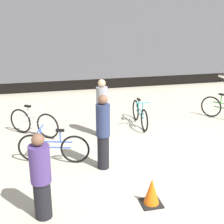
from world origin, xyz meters
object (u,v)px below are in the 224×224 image
object	(u,v)px
freight_train	(108,22)
bicycle_silver	(34,123)
bicycle_teal	(140,114)
traffic_cone	(152,192)
person_in_navy	(103,132)
bicycle_blue	(53,148)
person_in_purple	(41,177)
person_in_grey	(102,108)

from	to	relation	value
freight_train	bicycle_silver	bearing A→B (deg)	-119.91
bicycle_teal	traffic_cone	xyz separation A→B (m)	(-1.08, -4.15, -0.11)
freight_train	person_in_navy	xyz separation A→B (m)	(-1.99, -8.65, -2.04)
bicycle_blue	bicycle_teal	xyz separation A→B (m)	(2.83, 1.97, -0.01)
freight_train	person_in_purple	xyz separation A→B (m)	(-3.41, -10.21, -2.14)
person_in_grey	traffic_cone	xyz separation A→B (m)	(0.27, -3.53, -0.61)
freight_train	traffic_cone	world-z (taller)	freight_train
person_in_purple	bicycle_blue	bearing A→B (deg)	-171.06
bicycle_silver	traffic_cone	distance (m)	4.59
bicycle_silver	person_in_grey	distance (m)	2.07
bicycle_silver	bicycle_teal	size ratio (longest dim) A/B	0.82
freight_train	person_in_purple	size ratio (longest dim) A/B	25.57
bicycle_blue	traffic_cone	world-z (taller)	bicycle_blue
person_in_purple	traffic_cone	xyz separation A→B (m)	(2.04, -0.07, -0.56)
bicycle_blue	person_in_navy	bearing A→B (deg)	-26.06
freight_train	bicycle_silver	distance (m)	7.66
bicycle_teal	person_in_navy	xyz separation A→B (m)	(-1.70, -2.52, 0.54)
traffic_cone	person_in_navy	bearing A→B (deg)	110.88
bicycle_blue	person_in_navy	world-z (taller)	person_in_navy
bicycle_silver	bicycle_teal	bearing A→B (deg)	2.33
bicycle_blue	person_in_navy	xyz separation A→B (m)	(1.13, -0.55, 0.53)
bicycle_silver	person_in_navy	distance (m)	2.92
freight_train	person_in_purple	world-z (taller)	freight_train
person_in_purple	bicycle_teal	bearing A→B (deg)	159.39
person_in_navy	person_in_grey	xyz separation A→B (m)	(0.35, 1.90, -0.05)
bicycle_blue	person_in_grey	distance (m)	2.06
bicycle_silver	freight_train	bearing A→B (deg)	60.09
person_in_grey	bicycle_teal	bearing A→B (deg)	55.02
person_in_navy	freight_train	bearing A→B (deg)	43.38
bicycle_blue	bicycle_silver	size ratio (longest dim) A/B	1.21
bicycle_teal	traffic_cone	bearing A→B (deg)	-104.61
person_in_grey	person_in_purple	bearing A→B (deg)	-86.53
person_in_purple	traffic_cone	bearing A→B (deg)	104.83
person_in_navy	person_in_grey	bearing A→B (deg)	46.01
bicycle_blue	person_in_purple	bearing A→B (deg)	-97.85
bicycle_teal	traffic_cone	distance (m)	4.29
bicycle_teal	traffic_cone	world-z (taller)	bicycle_teal
person_in_purple	traffic_cone	world-z (taller)	person_in_purple
person_in_navy	person_in_grey	size ratio (longest dim) A/B	1.05
person_in_purple	person_in_navy	bearing A→B (deg)	154.47
freight_train	person_in_navy	distance (m)	9.11
bicycle_blue	traffic_cone	distance (m)	2.79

